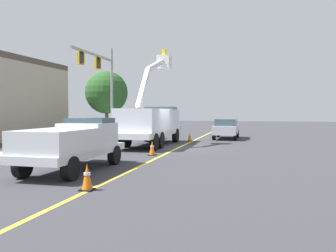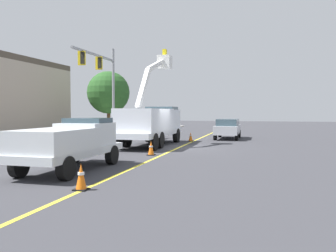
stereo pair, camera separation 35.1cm
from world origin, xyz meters
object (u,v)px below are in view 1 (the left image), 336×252
(service_pickup_truck, at_px, (73,143))
(traffic_signal_mast, at_px, (102,76))
(traffic_cone_mid_front, at_px, (152,148))
(traffic_cone_mid_rear, at_px, (190,137))
(traffic_cone_leading, at_px, (87,177))
(utility_bucket_truck, at_px, (151,122))
(passing_minivan, at_px, (226,127))

(service_pickup_truck, height_order, traffic_signal_mast, traffic_signal_mast)
(traffic_cone_mid_front, xyz_separation_m, traffic_cone_mid_rear, (8.92, -0.43, -0.01))
(traffic_cone_leading, height_order, traffic_cone_mid_front, traffic_cone_leading)
(utility_bucket_truck, bearing_deg, traffic_cone_mid_rear, -27.68)
(traffic_cone_leading, bearing_deg, utility_bucket_truck, 8.55)
(utility_bucket_truck, height_order, traffic_cone_mid_front, utility_bucket_truck)
(traffic_cone_leading, bearing_deg, traffic_signal_mast, 23.24)
(passing_minivan, xyz_separation_m, traffic_signal_mast, (-4.17, 9.55, 4.17))
(passing_minivan, height_order, traffic_cone_mid_rear, passing_minivan)
(service_pickup_truck, xyz_separation_m, traffic_cone_mid_rear, (14.20, -2.13, -0.76))
(service_pickup_truck, distance_m, traffic_cone_mid_rear, 14.38)
(passing_minivan, distance_m, traffic_cone_leading, 20.49)
(service_pickup_truck, relative_size, traffic_cone_leading, 7.01)
(service_pickup_truck, relative_size, traffic_cone_mid_rear, 7.66)
(service_pickup_truck, distance_m, passing_minivan, 18.00)
(traffic_cone_mid_front, bearing_deg, traffic_cone_leading, -177.07)
(traffic_cone_mid_front, height_order, traffic_signal_mast, traffic_signal_mast)
(traffic_signal_mast, bearing_deg, traffic_cone_leading, -156.76)
(utility_bucket_truck, relative_size, traffic_cone_mid_rear, 11.21)
(service_pickup_truck, bearing_deg, traffic_cone_leading, -144.30)
(utility_bucket_truck, distance_m, traffic_cone_mid_front, 5.47)
(service_pickup_truck, bearing_deg, traffic_cone_mid_front, -17.81)
(passing_minivan, distance_m, traffic_cone_mid_front, 12.47)
(traffic_cone_mid_rear, bearing_deg, traffic_cone_leading, 179.98)
(utility_bucket_truck, bearing_deg, traffic_signal_mast, 60.19)
(passing_minivan, bearing_deg, traffic_signal_mast, 113.56)
(service_pickup_truck, height_order, traffic_cone_leading, service_pickup_truck)
(utility_bucket_truck, relative_size, passing_minivan, 1.71)
(passing_minivan, height_order, traffic_cone_leading, passing_minivan)
(utility_bucket_truck, height_order, traffic_cone_mid_rear, utility_bucket_truck)
(utility_bucket_truck, height_order, service_pickup_truck, utility_bucket_truck)
(passing_minivan, xyz_separation_m, traffic_cone_mid_front, (-12.08, 3.04, -0.60))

